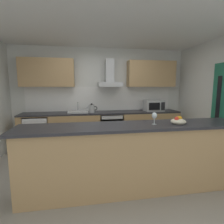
# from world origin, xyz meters

# --- Properties ---
(ground) EXTENTS (5.70, 4.76, 0.02)m
(ground) POSITION_xyz_m (0.00, 0.00, -0.01)
(ground) COLOR gray
(ceiling) EXTENTS (5.70, 4.76, 0.02)m
(ceiling) POSITION_xyz_m (0.00, 0.00, 2.61)
(ceiling) COLOR white
(wall_back) EXTENTS (5.70, 0.12, 2.60)m
(wall_back) POSITION_xyz_m (0.00, 1.94, 1.30)
(wall_back) COLOR silver
(wall_back) RESTS_ON ground
(backsplash_tile) EXTENTS (3.99, 0.02, 0.66)m
(backsplash_tile) POSITION_xyz_m (0.00, 1.87, 1.23)
(backsplash_tile) COLOR white
(counter_back) EXTENTS (4.13, 0.60, 0.90)m
(counter_back) POSITION_xyz_m (0.00, 1.56, 0.45)
(counter_back) COLOR tan
(counter_back) RESTS_ON ground
(counter_island) EXTENTS (3.37, 0.64, 1.01)m
(counter_island) POSITION_xyz_m (0.22, -0.61, 0.51)
(counter_island) COLOR tan
(counter_island) RESTS_ON ground
(upper_cabinets) EXTENTS (4.08, 0.32, 0.70)m
(upper_cabinets) POSITION_xyz_m (-0.00, 1.71, 1.91)
(upper_cabinets) COLOR tan
(oven) EXTENTS (0.60, 0.62, 0.80)m
(oven) POSITION_xyz_m (0.21, 1.53, 0.46)
(oven) COLOR slate
(oven) RESTS_ON ground
(refrigerator) EXTENTS (0.58, 0.60, 0.85)m
(refrigerator) POSITION_xyz_m (-1.64, 1.53, 0.43)
(refrigerator) COLOR white
(refrigerator) RESTS_ON ground
(microwave) EXTENTS (0.50, 0.38, 0.30)m
(microwave) POSITION_xyz_m (1.40, 1.50, 1.05)
(microwave) COLOR #B7BABC
(microwave) RESTS_ON counter_back
(sink) EXTENTS (0.50, 0.40, 0.26)m
(sink) POSITION_xyz_m (-0.64, 1.54, 0.93)
(sink) COLOR silver
(sink) RESTS_ON counter_back
(kettle) EXTENTS (0.29, 0.15, 0.24)m
(kettle) POSITION_xyz_m (-0.29, 1.50, 1.01)
(kettle) COLOR #B7BABC
(kettle) RESTS_ON counter_back
(range_hood) EXTENTS (0.62, 0.45, 0.72)m
(range_hood) POSITION_xyz_m (0.21, 1.66, 1.79)
(range_hood) COLOR #B7BABC
(wine_glass) EXTENTS (0.08, 0.08, 0.18)m
(wine_glass) POSITION_xyz_m (0.51, -0.64, 1.14)
(wine_glass) COLOR silver
(wine_glass) RESTS_ON counter_island
(fruit_bowl) EXTENTS (0.22, 0.22, 0.13)m
(fruit_bowl) POSITION_xyz_m (0.87, -0.68, 1.06)
(fruit_bowl) COLOR beige
(fruit_bowl) RESTS_ON counter_island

